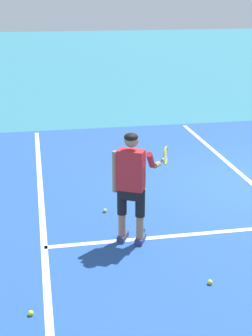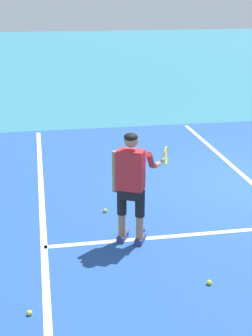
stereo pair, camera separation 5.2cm
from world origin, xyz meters
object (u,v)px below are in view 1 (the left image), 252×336
object	(u,v)px
tennis_ball_by_baseline	(105,211)
tennis_player	(132,180)
tennis_ball_mid_court	(210,282)
tennis_ball_near_feet	(31,313)

from	to	relation	value
tennis_ball_by_baseline	tennis_player	bearing A→B (deg)	-77.09
tennis_ball_by_baseline	tennis_ball_mid_court	size ratio (longest dim) A/B	1.00
tennis_ball_mid_court	tennis_player	bearing A→B (deg)	119.63
tennis_ball_mid_court	tennis_ball_near_feet	bearing A→B (deg)	-174.04
tennis_ball_near_feet	tennis_ball_mid_court	xyz separation A→B (m)	(2.29, 0.24, 0.00)
tennis_player	tennis_ball_by_baseline	world-z (taller)	tennis_player
tennis_player	tennis_ball_near_feet	size ratio (longest dim) A/B	25.95
tennis_ball_near_feet	tennis_ball_mid_court	world-z (taller)	same
tennis_player	tennis_ball_by_baseline	size ratio (longest dim) A/B	25.95
tennis_player	tennis_ball_near_feet	distance (m)	2.40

